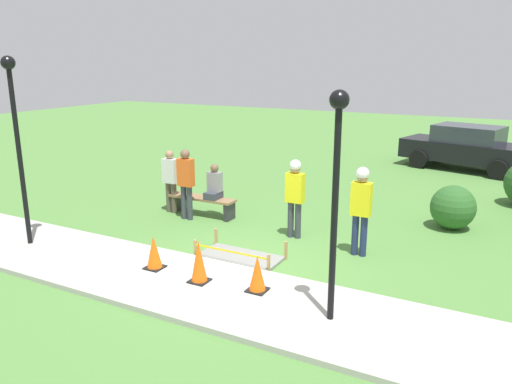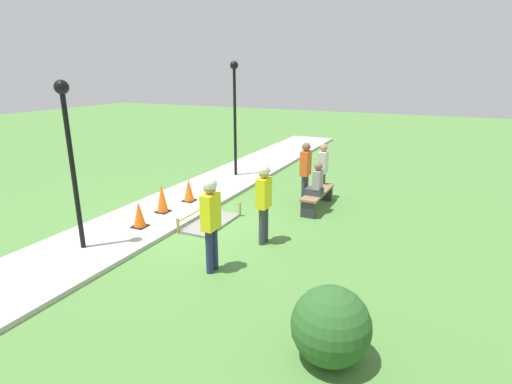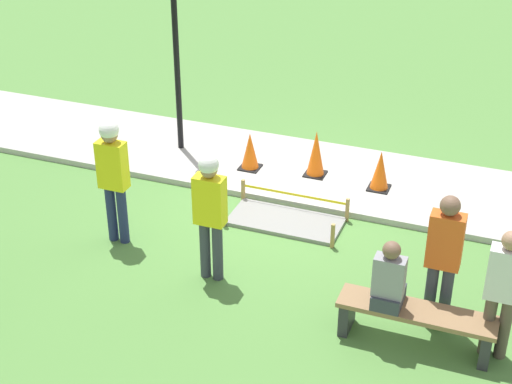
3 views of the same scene
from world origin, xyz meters
The scene contains 13 objects.
ground_plane centered at (0.00, 0.00, 0.00)m, with size 60.00×60.00×0.00m, color #51843D.
sidewalk centered at (0.00, -1.13, 0.05)m, with size 28.00×2.27×0.10m.
wet_concrete_patch centered at (-0.22, 0.49, 0.04)m, with size 1.73×0.83×0.38m.
traffic_cone_near_patch centered at (-1.31, -0.90, 0.42)m, with size 0.34×0.34×0.65m.
traffic_cone_far_patch centered at (-0.22, -1.00, 0.48)m, with size 0.34×0.34×0.78m.
traffic_cone_sidewalk_edge centered at (0.87, -0.83, 0.41)m, with size 0.34×0.34×0.64m.
park_bench centered at (-2.55, 2.56, 0.35)m, with size 1.84×0.44×0.50m.
person_seated_on_bench centered at (-2.20, 2.61, 0.85)m, with size 0.36×0.44×0.89m.
worker_supervisor centered at (0.24, 2.16, 1.09)m, with size 0.40×0.26×1.81m.
worker_assistant centered at (1.86, 1.80, 1.14)m, with size 0.40×0.27×1.88m.
bystander_in_orange_shirt centered at (-2.72, 2.12, 1.03)m, with size 0.40×0.24×1.80m.
bystander_in_gray_shirt centered at (-3.43, 2.43, 0.94)m, with size 0.40×0.22×1.67m.
lamppost_near centered at (2.30, -1.15, 2.40)m, with size 0.28×0.28×3.46m.
Camera 3 is at (-3.42, 10.03, 6.05)m, focal length 55.00 mm.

